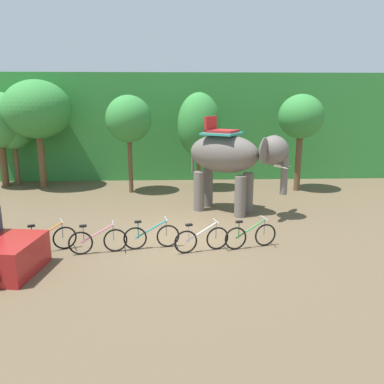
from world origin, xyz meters
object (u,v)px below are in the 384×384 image
at_px(elephant, 232,158).
at_px(bike_white, 202,239).
at_px(tree_center_left, 301,118).
at_px(tree_center, 129,119).
at_px(tree_far_left, 37,110).
at_px(tree_left, 12,123).
at_px(bike_teal, 152,236).
at_px(bike_orange, 47,240).
at_px(bike_green, 251,236).
at_px(bike_pink, 98,241).
at_px(tree_right, 199,125).

distance_m(elephant, bike_white, 4.68).
height_order(tree_center_left, bike_white, tree_center_left).
bearing_deg(tree_center, tree_far_left, 164.96).
distance_m(tree_left, bike_teal, 12.23).
bearing_deg(bike_orange, tree_left, 115.32).
bearing_deg(tree_left, tree_center, -17.20).
distance_m(bike_orange, bike_teal, 3.09).
distance_m(bike_teal, bike_green, 3.02).
xyz_separation_m(tree_center_left, bike_teal, (-6.77, -7.41, -3.18)).
distance_m(elephant, bike_teal, 5.10).
relative_size(bike_pink, bike_green, 1.02).
relative_size(tree_center, bike_white, 2.78).
distance_m(tree_left, bike_white, 13.43).
distance_m(tree_center, bike_teal, 8.09).
distance_m(elephant, bike_green, 4.25).
relative_size(bike_orange, bike_green, 0.95).
height_order(tree_left, bike_white, tree_left).
xyz_separation_m(tree_center_left, bike_white, (-5.26, -7.73, -3.18)).
bearing_deg(tree_far_left, bike_white, -49.83).
height_order(tree_left, bike_pink, tree_left).
distance_m(bike_orange, bike_green, 6.10).
relative_size(tree_right, bike_pink, 2.81).
relative_size(tree_left, elephant, 1.13).
bearing_deg(tree_center, bike_pink, -91.10).
height_order(tree_far_left, elephant, tree_far_left).
height_order(bike_orange, bike_white, same).
height_order(tree_left, tree_right, tree_right).
bearing_deg(bike_orange, bike_white, -2.06).
height_order(tree_left, elephant, tree_left).
distance_m(tree_far_left, bike_pink, 10.53).
relative_size(tree_far_left, bike_pink, 3.17).
distance_m(tree_center_left, bike_orange, 12.82).
xyz_separation_m(bike_teal, bike_green, (3.02, -0.09, 0.00)).
distance_m(tree_center, bike_green, 9.18).
xyz_separation_m(tree_left, bike_white, (9.02, -9.54, -2.82)).
bearing_deg(bike_teal, tree_right, 76.31).
bearing_deg(tree_far_left, tree_left, 156.67).
relative_size(bike_teal, bike_white, 1.02).
bearing_deg(bike_orange, bike_pink, -6.12).
bearing_deg(bike_pink, tree_center, 88.90).
bearing_deg(tree_center_left, elephant, -136.19).
relative_size(tree_right, bike_orange, 3.00).
bearing_deg(tree_center, tree_left, 162.80).
distance_m(tree_right, bike_pink, 9.31).
distance_m(bike_orange, bike_white, 4.59).
bearing_deg(bike_green, tree_center, 120.80).
height_order(tree_right, tree_center_left, tree_right).
bearing_deg(tree_center, bike_green, -59.20).
distance_m(elephant, bike_pink, 6.33).
bearing_deg(elephant, tree_center_left, 43.81).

